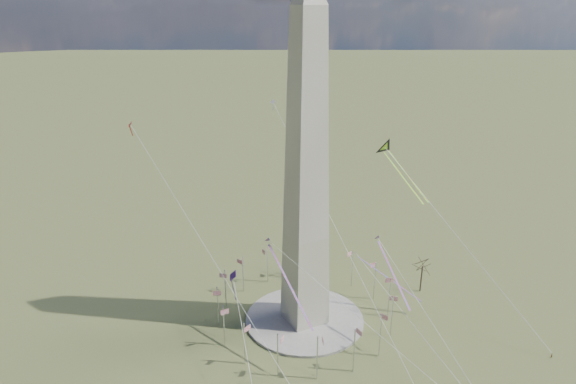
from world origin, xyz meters
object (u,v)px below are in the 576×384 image
washington_monument (306,172)px  tree_near (423,264)px  person_east (552,356)px  kite_delta_black (387,150)px

washington_monument → tree_near: 57.24m
washington_monument → person_east: bearing=-42.5°
kite_delta_black → tree_near: bearing=106.3°
person_east → kite_delta_black: bearing=-115.5°
tree_near → kite_delta_black: bearing=114.4°
washington_monument → person_east: (51.18, -46.89, -47.19)m
person_east → kite_delta_black: kite_delta_black is taller
washington_monument → kite_delta_black: size_ratio=4.80×
washington_monument → kite_delta_black: bearing=16.7°
kite_delta_black → washington_monument: bearing=8.6°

